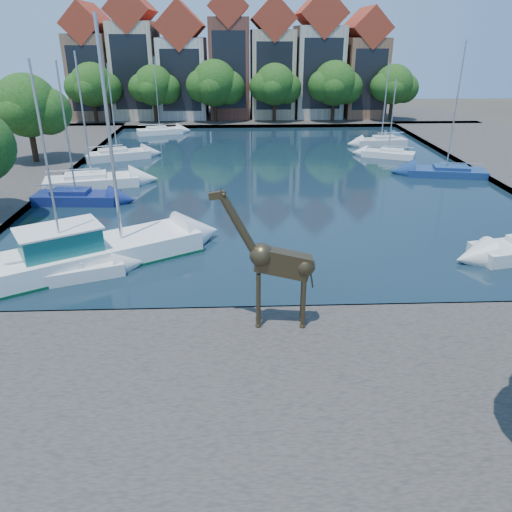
# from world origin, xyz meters

# --- Properties ---
(ground) EXTENTS (160.00, 160.00, 0.00)m
(ground) POSITION_xyz_m (0.00, 0.00, 0.00)
(ground) COLOR #38332B
(ground) RESTS_ON ground
(water_basin) EXTENTS (38.00, 50.00, 0.08)m
(water_basin) POSITION_xyz_m (0.00, 24.00, 0.04)
(water_basin) COLOR black
(water_basin) RESTS_ON ground
(near_quay) EXTENTS (50.00, 14.00, 0.50)m
(near_quay) POSITION_xyz_m (0.00, -7.00, 0.25)
(near_quay) COLOR #47423E
(near_quay) RESTS_ON ground
(far_quay) EXTENTS (60.00, 16.00, 0.50)m
(far_quay) POSITION_xyz_m (0.00, 56.00, 0.25)
(far_quay) COLOR #47423E
(far_quay) RESTS_ON ground
(townhouse_west_end) EXTENTS (5.44, 9.18, 14.93)m
(townhouse_west_end) POSITION_xyz_m (-23.00, 55.99, 7.36)
(townhouse_west_end) COLOR #856248
(townhouse_west_end) RESTS_ON far_quay
(townhouse_west_mid) EXTENTS (5.94, 9.18, 16.79)m
(townhouse_west_mid) POSITION_xyz_m (-17.00, 55.99, 8.23)
(townhouse_west_mid) COLOR beige
(townhouse_west_mid) RESTS_ON far_quay
(townhouse_west_inner) EXTENTS (6.43, 9.18, 15.15)m
(townhouse_west_inner) POSITION_xyz_m (-10.50, 55.99, 7.35)
(townhouse_west_inner) COLOR beige
(townhouse_west_inner) RESTS_ON far_quay
(townhouse_center) EXTENTS (5.44, 9.18, 16.93)m
(townhouse_center) POSITION_xyz_m (-4.00, 55.99, 8.36)
(townhouse_center) COLOR brown
(townhouse_center) RESTS_ON far_quay
(townhouse_east_inner) EXTENTS (5.94, 9.18, 15.79)m
(townhouse_east_inner) POSITION_xyz_m (2.00, 55.99, 7.73)
(townhouse_east_inner) COLOR #C2AE8A
(townhouse_east_inner) RESTS_ON far_quay
(townhouse_east_mid) EXTENTS (6.43, 9.18, 16.65)m
(townhouse_east_mid) POSITION_xyz_m (8.50, 55.99, 8.10)
(townhouse_east_mid) COLOR beige
(townhouse_east_mid) RESTS_ON far_quay
(townhouse_east_end) EXTENTS (5.44, 9.18, 14.43)m
(townhouse_east_end) POSITION_xyz_m (15.00, 55.99, 7.11)
(townhouse_east_end) COLOR brown
(townhouse_east_end) RESTS_ON far_quay
(far_tree_far_west) EXTENTS (7.28, 5.60, 7.68)m
(far_tree_far_west) POSITION_xyz_m (-21.90, 50.49, 5.18)
(far_tree_far_west) COLOR #332114
(far_tree_far_west) RESTS_ON far_quay
(far_tree_west) EXTENTS (6.76, 5.20, 7.36)m
(far_tree_west) POSITION_xyz_m (-13.91, 50.49, 5.08)
(far_tree_west) COLOR #332114
(far_tree_west) RESTS_ON far_quay
(far_tree_mid_west) EXTENTS (7.80, 6.00, 8.00)m
(far_tree_mid_west) POSITION_xyz_m (-5.89, 50.49, 5.29)
(far_tree_mid_west) COLOR #332114
(far_tree_mid_west) RESTS_ON far_quay
(far_tree_mid_east) EXTENTS (7.02, 5.40, 7.52)m
(far_tree_mid_east) POSITION_xyz_m (2.10, 50.49, 5.13)
(far_tree_mid_east) COLOR #332114
(far_tree_mid_east) RESTS_ON far_quay
(far_tree_east) EXTENTS (7.54, 5.80, 7.84)m
(far_tree_east) POSITION_xyz_m (10.11, 50.49, 5.24)
(far_tree_east) COLOR #332114
(far_tree_east) RESTS_ON far_quay
(far_tree_far_east) EXTENTS (6.76, 5.20, 7.36)m
(far_tree_far_east) POSITION_xyz_m (18.09, 50.49, 5.08)
(far_tree_far_east) COLOR #332114
(far_tree_far_east) RESTS_ON far_quay
(side_tree_left_far) EXTENTS (7.28, 5.60, 7.88)m
(side_tree_left_far) POSITION_xyz_m (-21.90, 27.99, 5.38)
(side_tree_left_far) COLOR #332114
(side_tree_left_far) RESTS_ON left_quay
(giraffe_statue) EXTENTS (3.98, 0.78, 5.68)m
(giraffe_statue) POSITION_xyz_m (-1.83, -1.48, 3.29)
(giraffe_statue) COLOR #3D321E
(giraffe_statue) RESTS_ON near_quay
(motorsailer) EXTENTS (10.86, 8.20, 12.28)m
(motorsailer) POSITION_xyz_m (-11.00, 5.53, 1.03)
(motorsailer) COLOR white
(motorsailer) RESTS_ON water_basin
(sailboat_left_a) EXTENTS (5.98, 3.81, 10.42)m
(sailboat_left_a) POSITION_xyz_m (-12.02, 4.00, 0.61)
(sailboat_left_a) COLOR silver
(sailboat_left_a) RESTS_ON water_basin
(sailboat_left_b) EXTENTS (6.11, 2.42, 9.79)m
(sailboat_left_b) POSITION_xyz_m (-15.00, 16.44, 0.64)
(sailboat_left_b) COLOR navy
(sailboat_left_b) RESTS_ON water_basin
(sailboat_left_c) EXTENTS (7.70, 4.14, 10.23)m
(sailboat_left_c) POSITION_xyz_m (-15.00, 20.84, 0.67)
(sailboat_left_c) COLOR white
(sailboat_left_c) RESTS_ON water_basin
(sailboat_left_d) EXTENTS (6.52, 4.36, 8.91)m
(sailboat_left_d) POSITION_xyz_m (-15.00, 30.46, 0.65)
(sailboat_left_d) COLOR silver
(sailboat_left_d) RESTS_ON water_basin
(sailboat_left_e) EXTENTS (5.78, 3.59, 8.97)m
(sailboat_left_e) POSITION_xyz_m (-12.69, 44.00, 0.58)
(sailboat_left_e) COLOR white
(sailboat_left_e) RESTS_ON water_basin
(sailboat_right_b) EXTENTS (6.96, 3.55, 10.96)m
(sailboat_right_b) POSITION_xyz_m (15.00, 22.94, 0.56)
(sailboat_right_b) COLOR navy
(sailboat_right_b) RESTS_ON water_basin
(sailboat_right_c) EXTENTS (5.36, 3.73, 7.54)m
(sailboat_right_c) POSITION_xyz_m (12.00, 30.22, 0.55)
(sailboat_right_c) COLOR white
(sailboat_right_c) RESTS_ON water_basin
(sailboat_right_d) EXTENTS (5.56, 2.37, 8.61)m
(sailboat_right_d) POSITION_xyz_m (12.84, 36.01, 0.65)
(sailboat_right_d) COLOR silver
(sailboat_right_d) RESTS_ON water_basin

